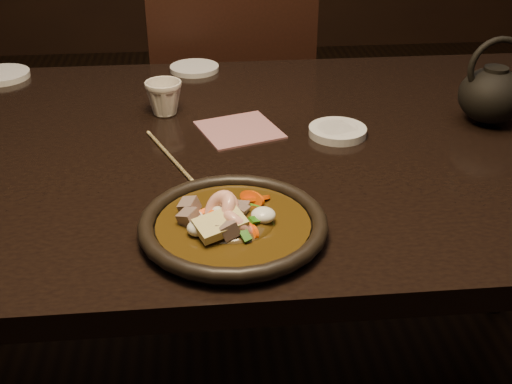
{
  "coord_description": "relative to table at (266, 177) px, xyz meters",
  "views": [
    {
      "loc": [
        -0.12,
        -1.04,
        1.24
      ],
      "look_at": [
        -0.05,
        -0.27,
        0.8
      ],
      "focal_mm": 45.0,
      "sensor_mm": 36.0,
      "label": 1
    }
  ],
  "objects": [
    {
      "name": "table",
      "position": [
        0.0,
        0.0,
        0.0
      ],
      "size": [
        1.6,
        0.9,
        0.75
      ],
      "color": "black",
      "rests_on": "floor"
    },
    {
      "name": "soy_dish",
      "position": [
        0.13,
        0.01,
        0.08
      ],
      "size": [
        0.11,
        0.11,
        0.01
      ],
      "primitive_type": "cylinder",
      "color": "silver",
      "rests_on": "table"
    },
    {
      "name": "chair",
      "position": [
        -0.04,
        0.68,
        -0.15
      ],
      "size": [
        0.5,
        0.5,
        0.96
      ],
      "rotation": [
        0.0,
        0.0,
        3.25
      ],
      "color": "black",
      "rests_on": "floor"
    },
    {
      "name": "saucer_right",
      "position": [
        -0.12,
        0.39,
        0.08
      ],
      "size": [
        0.11,
        0.11,
        0.01
      ],
      "primitive_type": "cylinder",
      "color": "silver",
      "rests_on": "table"
    },
    {
      "name": "saucer_left",
      "position": [
        -0.56,
        0.39,
        0.08
      ],
      "size": [
        0.13,
        0.13,
        0.01
      ],
      "primitive_type": "cylinder",
      "color": "silver",
      "rests_on": "table"
    },
    {
      "name": "tea_cup",
      "position": [
        -0.18,
        0.14,
        0.11
      ],
      "size": [
        0.07,
        0.07,
        0.07
      ],
      "primitive_type": "imported",
      "rotation": [
        0.0,
        0.0,
        0.02
      ],
      "color": "beige",
      "rests_on": "table"
    },
    {
      "name": "plate",
      "position": [
        -0.08,
        -0.3,
        0.09
      ],
      "size": [
        0.26,
        0.26,
        0.03
      ],
      "color": "black",
      "rests_on": "table"
    },
    {
      "name": "stirfry",
      "position": [
        -0.08,
        -0.3,
        0.1
      ],
      "size": [
        0.14,
        0.14,
        0.06
      ],
      "color": "#342209",
      "rests_on": "plate"
    },
    {
      "name": "teapot",
      "position": [
        0.43,
        0.04,
        0.14
      ],
      "size": [
        0.15,
        0.12,
        0.16
      ],
      "rotation": [
        0.0,
        0.0,
        0.07
      ],
      "color": "black",
      "rests_on": "table"
    },
    {
      "name": "napkin",
      "position": [
        -0.05,
        0.05,
        0.08
      ],
      "size": [
        0.17,
        0.17,
        0.0
      ],
      "primitive_type": "cube",
      "rotation": [
        0.0,
        0.0,
        0.32
      ],
      "color": "#955C5F",
      "rests_on": "table"
    },
    {
      "name": "chopsticks",
      "position": [
        -0.17,
        -0.06,
        0.08
      ],
      "size": [
        0.09,
        0.21,
        0.01
      ],
      "rotation": [
        0.0,
        0.0,
        0.38
      ],
      "color": "tan",
      "rests_on": "table"
    }
  ]
}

